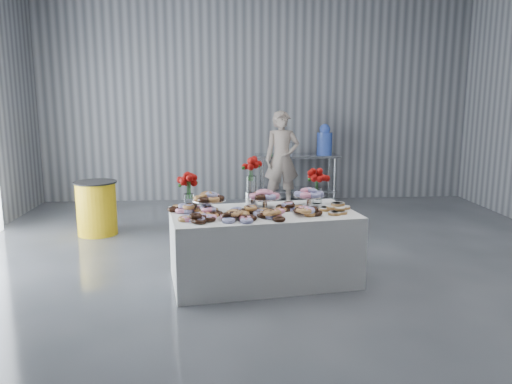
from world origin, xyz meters
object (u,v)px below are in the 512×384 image
(prep_table, at_px, (297,170))
(water_jug, at_px, (324,141))
(display_table, at_px, (263,246))
(person, at_px, (282,159))
(trash_barrel, at_px, (97,208))

(prep_table, distance_m, water_jug, 0.73)
(display_table, distance_m, water_jug, 4.27)
(water_jug, relative_size, person, 0.33)
(display_table, relative_size, prep_table, 1.27)
(prep_table, bearing_deg, trash_barrel, -148.31)
(water_jug, distance_m, trash_barrel, 4.22)
(prep_table, height_order, person, person)
(water_jug, relative_size, trash_barrel, 0.73)
(display_table, bearing_deg, person, 80.10)
(trash_barrel, bearing_deg, water_jug, 28.06)
(prep_table, height_order, trash_barrel, prep_table)
(display_table, relative_size, trash_barrel, 2.49)
(person, bearing_deg, display_table, -103.90)
(display_table, xyz_separation_m, water_jug, (1.45, 3.94, 0.77))
(prep_table, xyz_separation_m, water_jug, (0.50, -0.00, 0.53))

